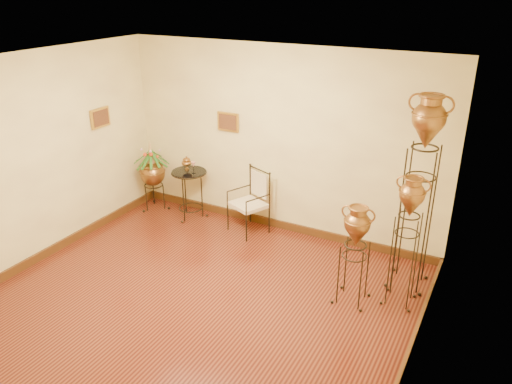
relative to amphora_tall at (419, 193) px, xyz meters
The scene contains 8 objects.
ground 3.11m from the amphora_tall, 139.27° to the right, with size 5.00×5.00×0.00m, color maroon.
room_shell 2.88m from the amphora_tall, 139.46° to the right, with size 5.02×5.02×2.81m.
amphora_tall is the anchor object (origin of this frame).
amphora_mid 0.62m from the amphora_tall, 90.00° to the right, with size 0.38×0.38×1.64m.
amphora_short 1.07m from the amphora_tall, 126.73° to the right, with size 0.47×0.47×1.27m.
planter_urn 4.35m from the amphora_tall, behind, with size 0.71×0.71×1.22m.
armchair 2.62m from the amphora_tall, behind, with size 0.71×0.69×0.98m.
side_table 3.67m from the amphora_tall, behind, with size 0.72×0.72×1.01m.
Camera 1 is at (3.00, -3.86, 3.62)m, focal length 35.00 mm.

